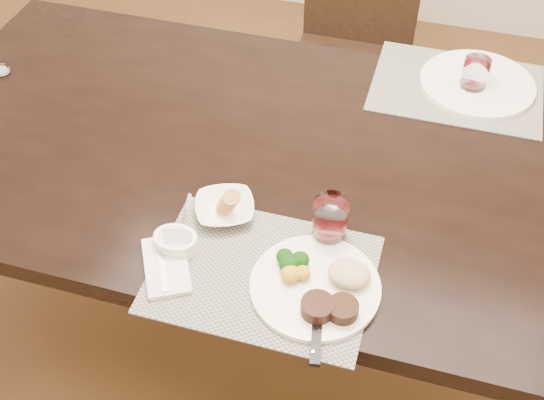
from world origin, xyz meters
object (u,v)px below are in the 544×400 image
(wine_glass_near, at_px, (330,222))
(dinner_plate, at_px, (321,286))
(far_plate, at_px, (477,84))
(chair_far, at_px, (353,41))
(steak_knife, at_px, (319,331))
(cracker_bowl, at_px, (225,208))

(wine_glass_near, bearing_deg, dinner_plate, -83.30)
(wine_glass_near, height_order, far_plate, wine_glass_near)
(chair_far, xyz_separation_m, steak_knife, (0.20, -1.42, 0.26))
(cracker_bowl, xyz_separation_m, far_plate, (0.51, 0.65, -0.01))
(chair_far, relative_size, dinner_plate, 3.33)
(chair_far, height_order, dinner_plate, chair_far)
(wine_glass_near, bearing_deg, steak_knife, -81.30)
(steak_knife, height_order, cracker_bowl, cracker_bowl)
(chair_far, bearing_deg, far_plate, -50.07)
(far_plate, bearing_deg, wine_glass_near, -112.48)
(chair_far, distance_m, cracker_bowl, 1.20)
(steak_knife, bearing_deg, cracker_bowl, 127.83)
(far_plate, bearing_deg, dinner_plate, -107.48)
(steak_knife, bearing_deg, chair_far, 87.49)
(steak_knife, relative_size, cracker_bowl, 1.36)
(chair_far, xyz_separation_m, wine_glass_near, (0.16, -1.17, 0.30))
(chair_far, xyz_separation_m, dinner_plate, (0.18, -1.32, 0.27))
(chair_far, distance_m, dinner_plate, 1.36)
(cracker_bowl, bearing_deg, dinner_plate, -30.05)
(dinner_plate, bearing_deg, cracker_bowl, 151.17)
(far_plate, bearing_deg, cracker_bowl, -128.03)
(steak_knife, xyz_separation_m, far_plate, (0.23, 0.90, 0.00))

